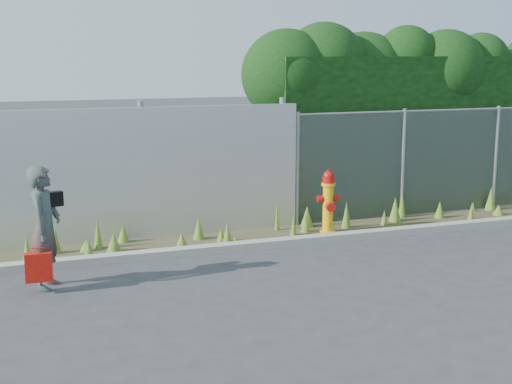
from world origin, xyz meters
name	(u,v)px	position (x,y,z in m)	size (l,w,h in m)	color
ground	(311,281)	(0.00, 0.00, 0.00)	(80.00, 80.00, 0.00)	#343537
curb	(265,244)	(0.00, 1.80, 0.06)	(16.00, 0.22, 0.12)	#9B958C
weed_strip	(261,229)	(0.16, 2.43, 0.13)	(16.00, 1.26, 0.54)	#423D26
corrugated_fence	(46,179)	(-3.25, 3.01, 1.10)	(8.50, 0.21, 2.30)	#B9BCC1
chainlink_fence	(450,160)	(4.25, 3.00, 1.03)	(6.50, 0.07, 2.05)	gray
hedge	(418,104)	(4.12, 4.02, 2.04)	(7.82, 2.20, 3.65)	black
fire_hydrant	(328,203)	(1.33, 2.28, 0.55)	(0.38, 0.34, 1.13)	#E3A70B
woman	(45,228)	(-3.41, 0.92, 0.82)	(0.60, 0.39, 1.63)	#106A60
red_tote_bag	(39,267)	(-3.52, 0.67, 0.36)	(0.34, 0.13, 0.45)	#B7100A
black_shoulder_bag	(53,199)	(-3.28, 1.12, 1.15)	(0.26, 0.11, 0.20)	black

